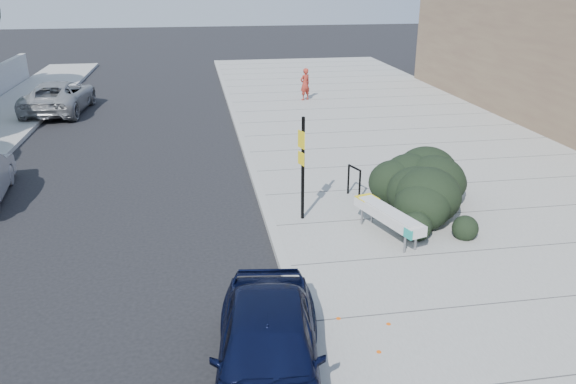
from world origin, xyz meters
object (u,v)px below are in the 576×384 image
object	(u,v)px
bike_rack	(354,179)
suv_silver	(59,97)
bench	(388,216)
sedan_navy	(268,350)
sign_post	(302,162)
pedestrian	(305,84)

from	to	relation	value
bike_rack	suv_silver	world-z (taller)	suv_silver
bench	sedan_navy	distance (m)	5.46
sign_post	suv_silver	xyz separation A→B (m)	(-8.29, 13.57, -0.89)
bench	sedan_navy	bearing A→B (deg)	-144.03
bike_rack	sign_post	xyz separation A→B (m)	(-1.63, -1.19, 0.93)
bench	sign_post	bearing A→B (deg)	125.63
sign_post	sedan_navy	distance (m)	5.95
bench	bike_rack	size ratio (longest dim) A/B	2.63
bench	suv_silver	size ratio (longest dim) A/B	0.44
bike_rack	pedestrian	size ratio (longest dim) A/B	0.56
sign_post	bench	bearing A→B (deg)	-56.30
suv_silver	pedestrian	bearing A→B (deg)	-175.59
bike_rack	suv_silver	bearing A→B (deg)	110.02
sign_post	bike_rack	bearing A→B (deg)	17.18
bench	pedestrian	world-z (taller)	pedestrian
bike_rack	suv_silver	distance (m)	15.87
pedestrian	sedan_navy	bearing A→B (deg)	49.10
sign_post	suv_silver	size ratio (longest dim) A/B	0.50
bench	suv_silver	distance (m)	17.93
sedan_navy	bike_rack	bearing A→B (deg)	72.65
sign_post	suv_silver	world-z (taller)	sign_post
bench	bike_rack	world-z (taller)	bike_rack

